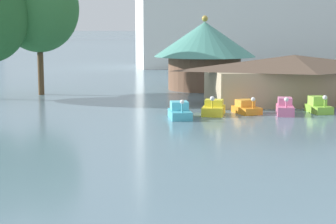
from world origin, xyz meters
TOP-DOWN VIEW (x-y plane):
  - pedal_boat_cyan at (6.63, 35.20)m, footprint 1.63×2.98m
  - pedal_boat_yellow at (9.62, 36.48)m, footprint 2.41×2.91m
  - pedal_boat_orange at (12.49, 36.94)m, footprint 2.15×2.70m
  - pedal_boat_pink at (15.45, 35.96)m, footprint 2.08×3.24m
  - pedal_boat_lime at (18.55, 36.49)m, footprint 1.54×2.65m
  - boathouse at (18.60, 42.57)m, footprint 16.72×8.02m
  - green_roof_pavilion at (12.91, 55.71)m, footprint 11.56×11.56m
  - shoreline_tree_mid at (-5.20, 52.91)m, footprint 8.29×8.29m

SIDE VIEW (x-z plane):
  - pedal_boat_orange at x=12.49m, z-range -0.28..1.18m
  - pedal_boat_yellow at x=9.62m, z-range -0.33..1.34m
  - pedal_boat_cyan at x=6.63m, z-range -0.30..1.32m
  - pedal_boat_lime at x=18.55m, z-range -0.26..1.33m
  - pedal_boat_pink at x=15.45m, z-range -0.24..1.32m
  - boathouse at x=18.60m, z-range 0.11..4.61m
  - green_roof_pavilion at x=12.91m, z-range 0.27..8.61m
  - shoreline_tree_mid at x=-5.20m, z-range 2.20..15.69m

